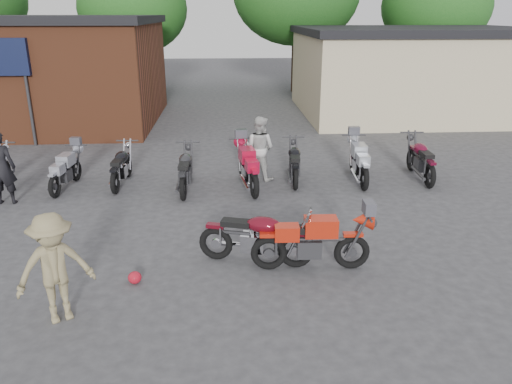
{
  "coord_description": "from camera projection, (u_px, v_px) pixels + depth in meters",
  "views": [
    {
      "loc": [
        -0.06,
        -7.49,
        4.37
      ],
      "look_at": [
        0.54,
        2.12,
        0.9
      ],
      "focal_mm": 35.0,
      "sensor_mm": 36.0,
      "label": 1
    }
  ],
  "objects": [
    {
      "name": "row_bike_3",
      "position": [
        186.0,
        168.0,
        12.86
      ],
      "size": [
        0.72,
        2.06,
        1.19
      ],
      "primitive_type": null,
      "rotation": [
        0.0,
        0.0,
        1.55
      ],
      "color": "#252528",
      "rests_on": "ground"
    },
    {
      "name": "ground",
      "position": [
        232.0,
        284.0,
        8.51
      ],
      "size": [
        90.0,
        90.0,
        0.0
      ],
      "primitive_type": "plane",
      "color": "#353537"
    },
    {
      "name": "vintage_motorcycle",
      "position": [
        257.0,
        234.0,
        9.03
      ],
      "size": [
        2.16,
        1.21,
        1.19
      ],
      "primitive_type": null,
      "rotation": [
        0.0,
        0.0,
        -0.28
      ],
      "color": "#550A16",
      "rests_on": "ground"
    },
    {
      "name": "tree_2",
      "position": [
        296.0,
        12.0,
        27.91
      ],
      "size": [
        7.04,
        7.04,
        8.8
      ],
      "primitive_type": null,
      "color": "#114113",
      "rests_on": "ground"
    },
    {
      "name": "row_bike_6",
      "position": [
        359.0,
        160.0,
        13.54
      ],
      "size": [
        0.81,
        2.12,
        1.21
      ],
      "primitive_type": null,
      "rotation": [
        0.0,
        0.0,
        1.51
      ],
      "color": "#969BA3",
      "rests_on": "ground"
    },
    {
      "name": "tree_1",
      "position": [
        134.0,
        26.0,
        27.63
      ],
      "size": [
        5.92,
        5.92,
        7.4
      ],
      "primitive_type": null,
      "color": "#114113",
      "rests_on": "ground"
    },
    {
      "name": "row_bike_1",
      "position": [
        65.0,
        169.0,
        12.98
      ],
      "size": [
        0.82,
        1.92,
        1.08
      ],
      "primitive_type": null,
      "rotation": [
        0.0,
        0.0,
        1.46
      ],
      "color": "#9394A0",
      "rests_on": "ground"
    },
    {
      "name": "tree_3",
      "position": [
        434.0,
        23.0,
        28.58
      ],
      "size": [
        6.08,
        6.08,
        7.6
      ],
      "primitive_type": null,
      "color": "#114113",
      "rests_on": "ground"
    },
    {
      "name": "row_bike_4",
      "position": [
        248.0,
        165.0,
        13.0
      ],
      "size": [
        1.02,
        2.23,
        1.25
      ],
      "primitive_type": null,
      "rotation": [
        0.0,
        0.0,
        1.72
      ],
      "color": "#B70F30",
      "rests_on": "ground"
    },
    {
      "name": "person_dark",
      "position": [
        1.0,
        168.0,
        11.83
      ],
      "size": [
        0.68,
        0.47,
        1.8
      ],
      "primitive_type": "imported",
      "rotation": [
        0.0,
        0.0,
        3.21
      ],
      "color": "black",
      "rests_on": "ground"
    },
    {
      "name": "stucco_building",
      "position": [
        414.0,
        74.0,
        22.5
      ],
      "size": [
        10.0,
        8.0,
        3.5
      ],
      "primitive_type": "cube",
      "color": "tan",
      "rests_on": "ground"
    },
    {
      "name": "person_light",
      "position": [
        260.0,
        148.0,
        13.63
      ],
      "size": [
        1.07,
        1.01,
        1.75
      ],
      "primitive_type": "imported",
      "rotation": [
        0.0,
        0.0,
        2.58
      ],
      "color": "#BAB9B5",
      "rests_on": "ground"
    },
    {
      "name": "row_bike_5",
      "position": [
        294.0,
        161.0,
        13.57
      ],
      "size": [
        0.82,
        2.03,
        1.15
      ],
      "primitive_type": null,
      "rotation": [
        0.0,
        0.0,
        1.49
      ],
      "color": "black",
      "rests_on": "ground"
    },
    {
      "name": "row_bike_7",
      "position": [
        421.0,
        157.0,
        13.74
      ],
      "size": [
        0.8,
        2.16,
        1.24
      ],
      "primitive_type": null,
      "rotation": [
        0.0,
        0.0,
        1.52
      ],
      "color": "#550A20",
      "rests_on": "ground"
    },
    {
      "name": "sportbike",
      "position": [
        313.0,
        239.0,
        8.83
      ],
      "size": [
        2.08,
        0.75,
        1.19
      ],
      "primitive_type": null,
      "rotation": [
        0.0,
        0.0,
        -0.04
      ],
      "color": "red",
      "rests_on": "ground"
    },
    {
      "name": "helmet",
      "position": [
        135.0,
        278.0,
        8.51
      ],
      "size": [
        0.31,
        0.31,
        0.21
      ],
      "primitive_type": "ellipsoid",
      "rotation": [
        0.0,
        0.0,
        -0.43
      ],
      "color": "#AB1221",
      "rests_on": "ground"
    },
    {
      "name": "brick_building",
      "position": [
        7.0,
        74.0,
        20.46
      ],
      "size": [
        12.0,
        8.0,
        4.0
      ],
      "primitive_type": "cube",
      "color": "brown",
      "rests_on": "ground"
    },
    {
      "name": "row_bike_2",
      "position": [
        121.0,
        164.0,
        13.28
      ],
      "size": [
        0.73,
        1.97,
        1.12
      ],
      "primitive_type": null,
      "rotation": [
        0.0,
        0.0,
        1.52
      ],
      "color": "black",
      "rests_on": "ground"
    },
    {
      "name": "person_tan",
      "position": [
        55.0,
        268.0,
        7.27
      ],
      "size": [
        1.28,
        1.08,
        1.71
      ],
      "primitive_type": "imported",
      "rotation": [
        0.0,
        0.0,
        0.48
      ],
      "color": "#847751",
      "rests_on": "ground"
    }
  ]
}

